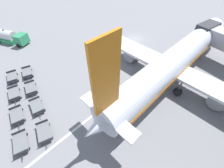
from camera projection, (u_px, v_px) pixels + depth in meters
name	position (u px, v px, depth m)	size (l,w,h in m)	color
ground_plane	(135.00, 39.00, 36.13)	(500.00, 500.00, 0.00)	gray
airplane	(174.00, 62.00, 23.90)	(28.17, 36.62, 13.32)	silver
fuel_tanker_primary	(10.00, 37.00, 34.13)	(8.02, 6.21, 2.97)	#2D8C5B
baggage_dolly_row_near_col_a	(12.00, 77.00, 25.70)	(3.68, 2.03, 0.92)	slate
baggage_dolly_row_near_col_b	(14.00, 94.00, 23.02)	(3.67, 1.97, 0.92)	slate
baggage_dolly_row_near_col_c	(17.00, 116.00, 20.24)	(3.67, 1.93, 0.92)	slate
baggage_dolly_row_near_col_d	(20.00, 143.00, 17.59)	(3.68, 2.05, 0.92)	slate
baggage_dolly_row_mid_a_col_a	(27.00, 73.00, 26.54)	(3.68, 2.10, 0.92)	slate
baggage_dolly_row_mid_a_col_b	(31.00, 88.00, 23.83)	(3.68, 2.07, 0.92)	slate
baggage_dolly_row_mid_a_col_c	(37.00, 106.00, 21.34)	(3.66, 1.88, 0.92)	slate
baggage_dolly_row_mid_a_col_d	(44.00, 132.00, 18.55)	(3.68, 2.14, 0.92)	slate
stand_guidance_stripe	(127.00, 89.00, 24.45)	(3.81, 36.29, 0.01)	white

